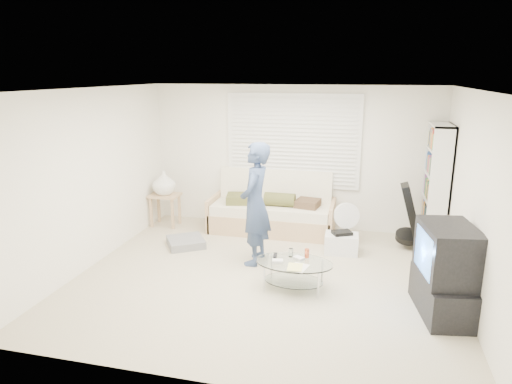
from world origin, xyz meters
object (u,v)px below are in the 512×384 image
(tv_unit, at_px, (445,272))
(coffee_table, at_px, (294,267))
(futon_sofa, at_px, (272,212))
(bookshelf, at_px, (435,187))

(tv_unit, height_order, coffee_table, tv_unit)
(tv_unit, distance_m, coffee_table, 1.79)
(futon_sofa, distance_m, coffee_table, 2.23)
(futon_sofa, bearing_deg, coffee_table, -71.13)
(futon_sofa, height_order, bookshelf, bookshelf)
(futon_sofa, distance_m, bookshelf, 2.68)
(bookshelf, distance_m, tv_unit, 2.24)
(coffee_table, bearing_deg, futon_sofa, 108.87)
(futon_sofa, height_order, coffee_table, futon_sofa)
(futon_sofa, relative_size, bookshelf, 1.10)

